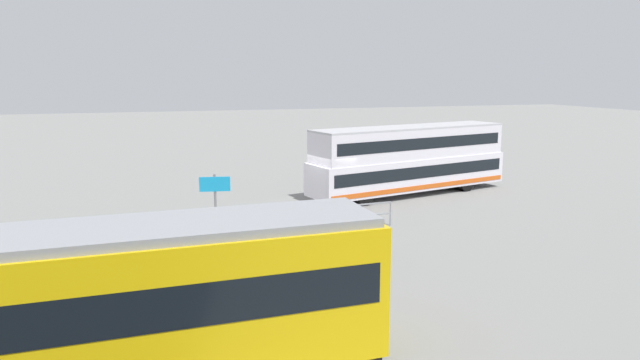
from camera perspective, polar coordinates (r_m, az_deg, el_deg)
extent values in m
plane|color=gray|center=(28.97, 0.63, -2.51)|extent=(160.00, 160.00, 0.00)
cube|color=silver|center=(31.81, 8.92, 0.75)|extent=(12.24, 5.09, 1.71)
cube|color=silver|center=(31.57, 9.01, 3.70)|extent=(11.87, 4.92, 1.59)
cube|color=black|center=(31.77, 8.93, 1.11)|extent=(11.67, 4.99, 0.64)
cube|color=black|center=(31.56, 9.01, 3.84)|extent=(11.29, 4.81, 0.60)
cube|color=#D85919|center=(31.91, 8.89, -0.32)|extent=(12.02, 5.08, 0.24)
cube|color=#B2B2B7|center=(31.49, 9.05, 5.22)|extent=(11.87, 4.92, 0.10)
cylinder|color=black|center=(29.72, 3.37, -1.21)|extent=(1.52, 2.57, 1.00)
cylinder|color=black|center=(34.11, 13.15, 0.05)|extent=(1.52, 2.57, 1.00)
cube|color=#E5B70C|center=(12.98, -23.21, -11.91)|extent=(13.04, 2.75, 2.99)
cube|color=black|center=(12.88, -23.30, -10.68)|extent=(12.52, 2.77, 0.90)
cube|color=gray|center=(12.49, -23.73, -5.11)|extent=(12.78, 2.54, 0.20)
cylinder|color=#33384C|center=(21.86, -1.51, -5.79)|extent=(0.14, 0.14, 0.77)
cylinder|color=#33384C|center=(21.81, -0.95, -5.82)|extent=(0.14, 0.14, 0.77)
cylinder|color=maroon|center=(21.66, -1.24, -4.07)|extent=(0.44, 0.44, 0.59)
sphere|color=beige|center=(21.56, -1.24, -3.04)|extent=(0.21, 0.21, 0.21)
cylinder|color=#33384C|center=(20.41, 3.36, -6.82)|extent=(0.14, 0.14, 0.89)
cylinder|color=#33384C|center=(20.22, 3.07, -6.98)|extent=(0.14, 0.14, 0.89)
cylinder|color=navy|center=(20.09, 3.24, -4.77)|extent=(0.45, 0.45, 0.68)
sphere|color=beige|center=(19.98, 3.25, -3.49)|extent=(0.24, 0.24, 0.24)
cube|color=gray|center=(23.60, -0.64, -2.89)|extent=(7.15, 0.40, 0.06)
cube|color=gray|center=(23.72, -0.64, -4.07)|extent=(7.15, 0.40, 0.06)
cylinder|color=gray|center=(25.14, 7.05, -3.37)|extent=(0.07, 0.07, 1.05)
cylinder|color=gray|center=(23.72, -0.64, -4.13)|extent=(0.07, 0.07, 1.05)
cylinder|color=gray|center=(22.78, -9.15, -4.88)|extent=(0.07, 0.07, 1.05)
cylinder|color=slate|center=(23.50, -10.39, -2.52)|extent=(0.10, 0.10, 2.58)
cube|color=#1999D8|center=(23.28, -10.46, -0.41)|extent=(1.22, 0.28, 0.59)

